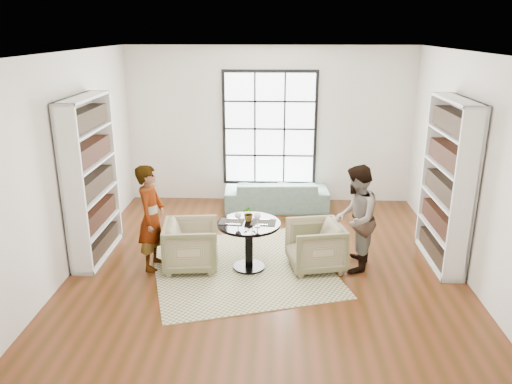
{
  "coord_description": "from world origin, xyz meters",
  "views": [
    {
      "loc": [
        0.12,
        -6.54,
        3.31
      ],
      "look_at": [
        -0.16,
        0.4,
        1.01
      ],
      "focal_mm": 35.0,
      "sensor_mm": 36.0,
      "label": 1
    }
  ],
  "objects_px": {
    "armchair_left": "(191,245)",
    "wine_glass_right": "(257,216)",
    "person_right": "(356,219)",
    "sofa": "(276,194)",
    "armchair_right": "(315,246)",
    "person_left": "(151,218)",
    "wine_glass_left": "(238,216)",
    "pedestal_table": "(249,235)",
    "flower_centerpiece": "(249,213)"
  },
  "relations": [
    {
      "from": "person_right",
      "to": "pedestal_table",
      "type": "bearing_deg",
      "value": -72.53
    },
    {
      "from": "sofa",
      "to": "wine_glass_right",
      "type": "distance_m",
      "value": 2.73
    },
    {
      "from": "armchair_left",
      "to": "flower_centerpiece",
      "type": "xyz_separation_m",
      "value": [
        0.82,
        0.08,
        0.47
      ]
    },
    {
      "from": "person_right",
      "to": "wine_glass_right",
      "type": "bearing_deg",
      "value": -66.47
    },
    {
      "from": "armchair_left",
      "to": "person_left",
      "type": "relative_size",
      "value": 0.5
    },
    {
      "from": "sofa",
      "to": "person_left",
      "type": "height_order",
      "value": "person_left"
    },
    {
      "from": "sofa",
      "to": "person_left",
      "type": "relative_size",
      "value": 1.27
    },
    {
      "from": "person_left",
      "to": "flower_centerpiece",
      "type": "bearing_deg",
      "value": -81.45
    },
    {
      "from": "sofa",
      "to": "wine_glass_left",
      "type": "bearing_deg",
      "value": 75.6
    },
    {
      "from": "pedestal_table",
      "to": "wine_glass_left",
      "type": "distance_m",
      "value": 0.37
    },
    {
      "from": "wine_glass_right",
      "to": "flower_centerpiece",
      "type": "height_order",
      "value": "flower_centerpiece"
    },
    {
      "from": "pedestal_table",
      "to": "wine_glass_left",
      "type": "xyz_separation_m",
      "value": [
        -0.14,
        -0.09,
        0.33
      ]
    },
    {
      "from": "sofa",
      "to": "person_right",
      "type": "relative_size",
      "value": 1.27
    },
    {
      "from": "armchair_left",
      "to": "wine_glass_left",
      "type": "height_order",
      "value": "wine_glass_left"
    },
    {
      "from": "wine_glass_left",
      "to": "wine_glass_right",
      "type": "relative_size",
      "value": 0.92
    },
    {
      "from": "pedestal_table",
      "to": "sofa",
      "type": "xyz_separation_m",
      "value": [
        0.39,
        2.52,
        -0.23
      ]
    },
    {
      "from": "armchair_left",
      "to": "wine_glass_right",
      "type": "distance_m",
      "value": 1.09
    },
    {
      "from": "pedestal_table",
      "to": "armchair_left",
      "type": "relative_size",
      "value": 1.16
    },
    {
      "from": "sofa",
      "to": "armchair_right",
      "type": "relative_size",
      "value": 2.58
    },
    {
      "from": "sofa",
      "to": "flower_centerpiece",
      "type": "distance_m",
      "value": 2.53
    },
    {
      "from": "armchair_left",
      "to": "wine_glass_left",
      "type": "bearing_deg",
      "value": -103.61
    },
    {
      "from": "person_left",
      "to": "flower_centerpiece",
      "type": "height_order",
      "value": "person_left"
    },
    {
      "from": "sofa",
      "to": "person_right",
      "type": "bearing_deg",
      "value": 111.36
    },
    {
      "from": "sofa",
      "to": "wine_glass_right",
      "type": "relative_size",
      "value": 9.48
    },
    {
      "from": "pedestal_table",
      "to": "wine_glass_right",
      "type": "height_order",
      "value": "wine_glass_right"
    },
    {
      "from": "pedestal_table",
      "to": "flower_centerpiece",
      "type": "bearing_deg",
      "value": 90.8
    },
    {
      "from": "pedestal_table",
      "to": "person_right",
      "type": "xyz_separation_m",
      "value": [
        1.49,
        0.07,
        0.25
      ]
    },
    {
      "from": "wine_glass_left",
      "to": "person_left",
      "type": "bearing_deg",
      "value": 175.91
    },
    {
      "from": "wine_glass_left",
      "to": "wine_glass_right",
      "type": "distance_m",
      "value": 0.27
    },
    {
      "from": "pedestal_table",
      "to": "person_left",
      "type": "height_order",
      "value": "person_left"
    },
    {
      "from": "pedestal_table",
      "to": "armchair_right",
      "type": "xyz_separation_m",
      "value": [
        0.94,
        0.07,
        -0.17
      ]
    },
    {
      "from": "armchair_left",
      "to": "armchair_right",
      "type": "relative_size",
      "value": 1.01
    },
    {
      "from": "pedestal_table",
      "to": "armchair_right",
      "type": "height_order",
      "value": "pedestal_table"
    },
    {
      "from": "armchair_left",
      "to": "wine_glass_right",
      "type": "height_order",
      "value": "wine_glass_right"
    },
    {
      "from": "pedestal_table",
      "to": "flower_centerpiece",
      "type": "distance_m",
      "value": 0.31
    },
    {
      "from": "person_right",
      "to": "wine_glass_left",
      "type": "relative_size",
      "value": 8.12
    },
    {
      "from": "armchair_left",
      "to": "wine_glass_left",
      "type": "relative_size",
      "value": 4.06
    },
    {
      "from": "armchair_left",
      "to": "person_left",
      "type": "bearing_deg",
      "value": 83.75
    },
    {
      "from": "armchair_right",
      "to": "flower_centerpiece",
      "type": "distance_m",
      "value": 1.06
    },
    {
      "from": "pedestal_table",
      "to": "armchair_left",
      "type": "height_order",
      "value": "pedestal_table"
    },
    {
      "from": "wine_glass_right",
      "to": "person_left",
      "type": "bearing_deg",
      "value": 174.72
    },
    {
      "from": "armchair_left",
      "to": "sofa",
      "type": "bearing_deg",
      "value": -31.92
    },
    {
      "from": "wine_glass_right",
      "to": "person_right",
      "type": "bearing_deg",
      "value": 8.58
    },
    {
      "from": "armchair_right",
      "to": "pedestal_table",
      "type": "bearing_deg",
      "value": -97.12
    },
    {
      "from": "armchair_right",
      "to": "wine_glass_right",
      "type": "bearing_deg",
      "value": -86.94
    },
    {
      "from": "person_left",
      "to": "flower_centerpiece",
      "type": "xyz_separation_m",
      "value": [
        1.37,
        0.08,
        0.06
      ]
    },
    {
      "from": "armchair_right",
      "to": "person_right",
      "type": "xyz_separation_m",
      "value": [
        0.55,
        0.0,
        0.42
      ]
    },
    {
      "from": "person_right",
      "to": "wine_glass_left",
      "type": "xyz_separation_m",
      "value": [
        -1.64,
        -0.16,
        0.08
      ]
    },
    {
      "from": "flower_centerpiece",
      "to": "person_left",
      "type": "bearing_deg",
      "value": -176.69
    },
    {
      "from": "flower_centerpiece",
      "to": "pedestal_table",
      "type": "bearing_deg",
      "value": -89.2
    }
  ]
}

